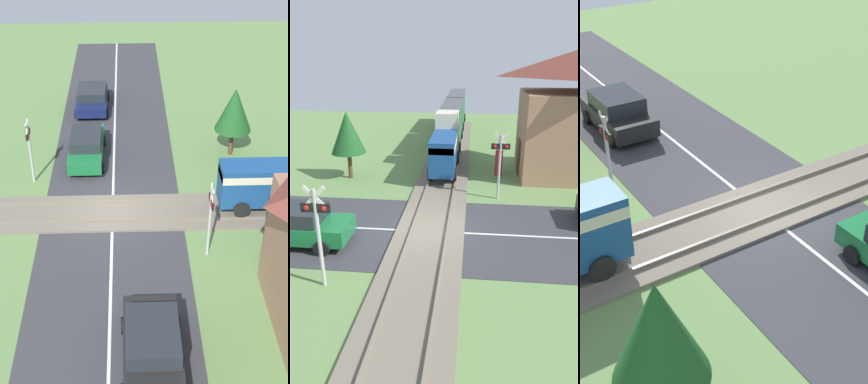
% 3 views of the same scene
% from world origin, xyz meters
% --- Properties ---
extents(ground_plane, '(60.00, 60.00, 0.00)m').
position_xyz_m(ground_plane, '(0.00, 0.00, 0.00)').
color(ground_plane, '#66894C').
extents(road_surface, '(48.00, 6.40, 0.02)m').
position_xyz_m(road_surface, '(0.00, 0.00, 0.01)').
color(road_surface, '#38383D').
rests_on(road_surface, ground_plane).
extents(track_bed, '(2.80, 48.00, 0.24)m').
position_xyz_m(track_bed, '(0.00, 0.00, 0.07)').
color(track_bed, '#756B5B').
rests_on(track_bed, ground_plane).
extents(train, '(1.58, 20.14, 3.18)m').
position_xyz_m(train, '(0.00, 15.08, 1.89)').
color(train, navy).
rests_on(train, track_bed).
extents(car_near_crossing, '(4.48, 1.91, 1.50)m').
position_xyz_m(car_near_crossing, '(-5.15, -1.44, 0.79)').
color(car_near_crossing, '#197038').
rests_on(car_near_crossing, ground_plane).
extents(crossing_signal_west_approach, '(0.90, 0.18, 3.38)m').
position_xyz_m(crossing_signal_west_approach, '(-2.94, -4.00, 2.15)').
color(crossing_signal_west_approach, '#B7B7B7').
rests_on(crossing_signal_west_approach, ground_plane).
extents(crossing_signal_east_approach, '(0.90, 0.18, 3.38)m').
position_xyz_m(crossing_signal_east_approach, '(2.94, 4.00, 2.15)').
color(crossing_signal_east_approach, '#B7B7B7').
rests_on(crossing_signal_east_approach, ground_plane).
extents(pedestrian_by_station, '(0.44, 0.44, 1.77)m').
position_xyz_m(pedestrian_by_station, '(3.17, 7.77, 0.81)').
color(pedestrian_by_station, '#B2282D').
rests_on(pedestrian_by_station, ground_plane).
extents(tree_roadside_hedge, '(1.94, 1.94, 3.83)m').
position_xyz_m(tree_roadside_hedge, '(-5.38, 6.37, 2.65)').
color(tree_roadside_hedge, brown).
rests_on(tree_roadside_hedge, ground_plane).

